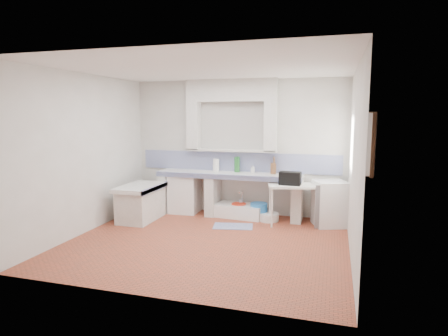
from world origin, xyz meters
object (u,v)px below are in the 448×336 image
(sink, at_px, (240,211))
(fridge, at_px, (329,203))
(side_table, at_px, (293,205))
(stove, at_px, (185,193))

(sink, distance_m, fridge, 1.80)
(side_table, height_order, fridge, fridge)
(stove, bearing_deg, fridge, -5.57)
(stove, bearing_deg, side_table, -9.75)
(stove, distance_m, fridge, 3.01)
(side_table, bearing_deg, stove, 158.28)
(fridge, bearing_deg, sink, 155.54)
(fridge, bearing_deg, stove, 156.29)
(sink, bearing_deg, side_table, -7.88)
(stove, relative_size, side_table, 0.90)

